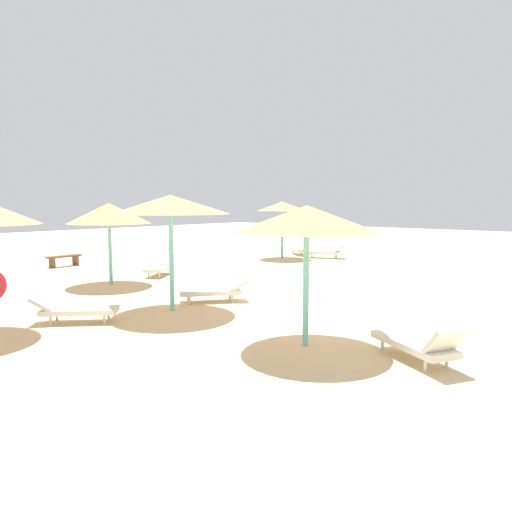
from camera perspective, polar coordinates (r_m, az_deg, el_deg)
ground_plane at (r=12.78m, az=10.37°, el=-6.32°), size 80.00×80.00×0.00m
parasol_0 at (r=23.94m, az=3.15°, el=5.89°), size 2.55×2.55×2.84m
parasol_2 at (r=16.89m, az=-17.08°, el=4.85°), size 2.77×2.77×2.77m
parasol_3 at (r=12.36m, az=-10.14°, el=6.00°), size 3.04×3.04×2.98m
parasol_4 at (r=9.21m, az=6.05°, el=4.36°), size 2.76×2.76×2.73m
lounger_0 at (r=25.94m, az=5.17°, el=0.88°), size 1.73×1.83×0.73m
lounger_1 at (r=12.00m, az=-20.85°, el=-5.94°), size 1.80×1.80×0.65m
lounger_2 at (r=18.83m, az=-11.28°, el=-1.28°), size 1.92×1.53×0.76m
lounger_3 at (r=13.62m, az=-4.89°, el=-4.12°), size 1.90×1.67×0.65m
lounger_4 at (r=9.01m, az=18.75°, el=-9.81°), size 1.46×1.93×0.80m
lounger_5 at (r=24.41m, az=8.39°, el=0.49°), size 1.30×1.99×0.71m
bench_0 at (r=22.61m, az=-21.86°, el=-0.29°), size 1.51×0.45×0.49m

